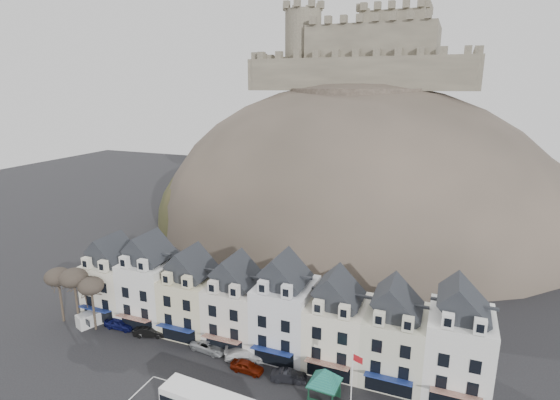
# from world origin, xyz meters

# --- Properties ---
(townhouse_terrace) EXTENTS (54.40, 9.35, 11.80)m
(townhouse_terrace) POSITION_xyz_m (0.15, 15.97, 5.30)
(townhouse_terrace) COLOR silver
(townhouse_terrace) RESTS_ON ground
(castle_hill) EXTENTS (100.00, 76.00, 68.00)m
(castle_hill) POSITION_xyz_m (1.25, 68.95, 0.11)
(castle_hill) COLOR #38322B
(castle_hill) RESTS_ON ground
(castle) EXTENTS (50.20, 22.20, 22.00)m
(castle) POSITION_xyz_m (0.51, 75.93, 40.19)
(castle) COLOR brown
(castle) RESTS_ON ground
(tree_left_far) EXTENTS (3.61, 3.61, 8.24)m
(tree_left_far) POSITION_xyz_m (-29.00, 10.50, 6.90)
(tree_left_far) COLOR #3A3025
(tree_left_far) RESTS_ON ground
(tree_left_mid) EXTENTS (3.78, 3.78, 8.64)m
(tree_left_mid) POSITION_xyz_m (-26.00, 10.50, 7.24)
(tree_left_mid) COLOR #3A3025
(tree_left_mid) RESTS_ON ground
(tree_left_near) EXTENTS (3.43, 3.43, 7.84)m
(tree_left_near) POSITION_xyz_m (-23.00, 10.50, 6.55)
(tree_left_near) COLOR #3A3025
(tree_left_near) RESTS_ON ground
(bus_shelter) EXTENTS (6.45, 6.45, 4.09)m
(bus_shelter) POSITION_xyz_m (10.76, 8.46, 3.18)
(bus_shelter) COLOR #103120
(bus_shelter) RESTS_ON ground
(flagpole) EXTENTS (1.11, 0.48, 8.11)m
(flagpole) POSITION_xyz_m (14.09, 6.59, 4.63)
(flagpole) COLOR silver
(flagpole) RESTS_ON ground
(white_van) EXTENTS (3.24, 4.56, 1.91)m
(white_van) POSITION_xyz_m (-24.41, 11.46, 0.96)
(white_van) COLOR silver
(white_van) RESTS_ON ground
(car_navy) EXTENTS (4.62, 2.04, 1.55)m
(car_navy) POSITION_xyz_m (-20.00, 12.00, 0.77)
(car_navy) COLOR #0E1146
(car_navy) RESTS_ON ground
(car_black) EXTENTS (4.56, 2.79, 1.42)m
(car_black) POSITION_xyz_m (-14.80, 11.95, 0.71)
(car_black) COLOR black
(car_black) RESTS_ON ground
(car_silver) EXTENTS (5.13, 2.81, 1.39)m
(car_silver) POSITION_xyz_m (-5.60, 12.00, 0.69)
(car_silver) COLOR #A0A3A7
(car_silver) RESTS_ON ground
(car_white) EXTENTS (5.59, 3.93, 1.50)m
(car_white) POSITION_xyz_m (-0.40, 12.00, 0.75)
(car_white) COLOR white
(car_white) RESTS_ON ground
(car_maroon) EXTENTS (4.11, 1.75, 1.38)m
(car_maroon) POSITION_xyz_m (0.80, 9.95, 0.69)
(car_maroon) COLOR #551104
(car_maroon) RESTS_ON ground
(car_charcoal) EXTENTS (4.35, 2.42, 1.36)m
(car_charcoal) POSITION_xyz_m (6.00, 10.19, 0.68)
(car_charcoal) COLOR black
(car_charcoal) RESTS_ON ground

